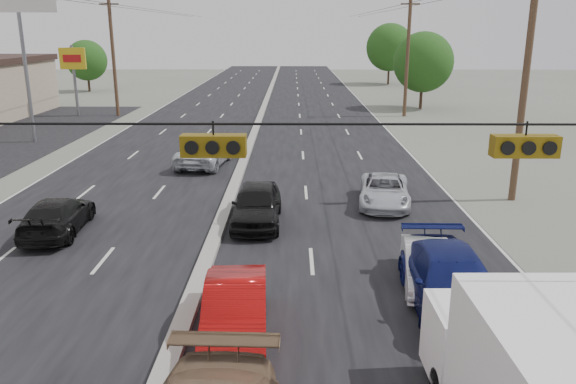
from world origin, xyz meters
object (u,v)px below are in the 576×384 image
Objects in this scene: oncoming_far at (204,153)px; queue_car_d at (452,284)px; pole_sign_billboard at (17,3)px; tree_left_far at (87,60)px; queue_car_a at (257,205)px; utility_pole_right_b at (525,83)px; pole_sign_far at (73,64)px; tree_right_mid at (423,62)px; oncoming_near at (57,216)px; tree_right_far at (390,47)px; utility_pole_right_c at (407,56)px; queue_car_b at (427,266)px; queue_car_c at (384,191)px; red_sedan at (235,312)px; utility_pole_left_c at (113,56)px.

queue_car_d is at bearing 125.66° from oncoming_far.
pole_sign_billboard is at bearing -21.11° from oncoming_far.
queue_car_a is at bearing -64.15° from tree_left_far.
utility_pole_right_b is 1.67× the size of pole_sign_far.
tree_right_mid is (37.00, -15.00, 0.62)m from tree_left_far.
tree_right_far is at bearing -114.72° from oncoming_near.
oncoming_near is 11.43m from oncoming_far.
utility_pole_right_c is 5.64m from tree_right_mid.
utility_pole_right_c is 29.78m from pole_sign_billboard.
queue_car_b is (21.20, -21.71, -8.25)m from pole_sign_billboard.
tree_left_far reaches higher than queue_car_b.
queue_car_a is at bearing -112.22° from tree_right_mid.
tree_left_far is (-34.50, 45.00, -1.39)m from utility_pole_right_b.
queue_car_c is at bearing 25.24° from queue_car_a.
utility_pole_right_b is 19.42m from oncoming_near.
queue_car_b is (5.30, 3.02, -0.09)m from red_sedan.
tree_right_far reaches higher than queue_car_d.
queue_car_a is at bearing -163.45° from utility_pole_right_b.
queue_car_c is at bearing 92.86° from queue_car_d.
oncoming_far is (3.78, 10.78, 0.04)m from oncoming_near.
utility_pole_right_c reaches higher than oncoming_far.
utility_pole_right_c is 2.68× the size of queue_car_b.
oncoming_near is at bearing -71.93° from tree_left_far.
tree_right_mid is 1.58× the size of queue_car_a.
tree_left_far is 1.64× the size of queue_car_b.
queue_car_a is at bearing -63.84° from utility_pole_left_c.
pole_sign_far is (-1.50, 12.00, -4.46)m from pole_sign_billboard.
utility_pole_right_b is 2.68× the size of queue_car_b.
tree_right_far reaches higher than oncoming_near.
utility_pole_left_c and utility_pole_right_b have the same top height.
queue_car_d is at bearing -62.32° from tree_left_far.
tree_right_mid is at bearing -118.88° from oncoming_far.
oncoming_far is (-3.50, 18.09, -0.01)m from red_sedan.
utility_pole_right_c reaches higher than tree_right_mid.
pole_sign_far is 20.89m from tree_left_far.
tree_right_mid is 1.60× the size of queue_car_c.
queue_car_a is 0.90× the size of oncoming_far.
utility_pole_right_c reaches higher than queue_car_d.
utility_pole_left_c is 2.00× the size of oncoming_far.
tree_right_far is 1.83× the size of queue_car_c.
oncoming_near is at bearing -121.25° from tree_right_mid.
queue_car_c is 13.08m from oncoming_near.
pole_sign_billboard is at bearing 154.77° from queue_car_c.
utility_pole_left_c is 1.23× the size of tree_right_far.
utility_pole_right_c is at bearing 85.26° from queue_car_c.
pole_sign_billboard is 1.80× the size of tree_left_far.
red_sedan reaches higher than queue_car_c.
utility_pole_right_b reaches higher than queue_car_a.
oncoming_near is 0.91× the size of oncoming_far.
oncoming_far reaches higher than queue_car_c.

